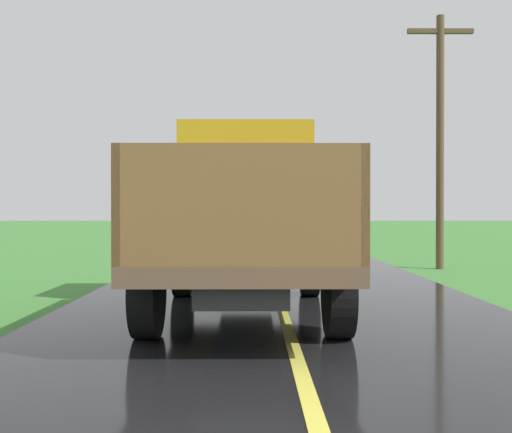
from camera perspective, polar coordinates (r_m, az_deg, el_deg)
banana_truck_near at (r=9.23m, az=-0.97°, el=0.53°), size 2.38×5.82×2.80m
utility_pole_roadside at (r=16.51m, az=16.75°, el=7.45°), size 1.68×0.20×6.49m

